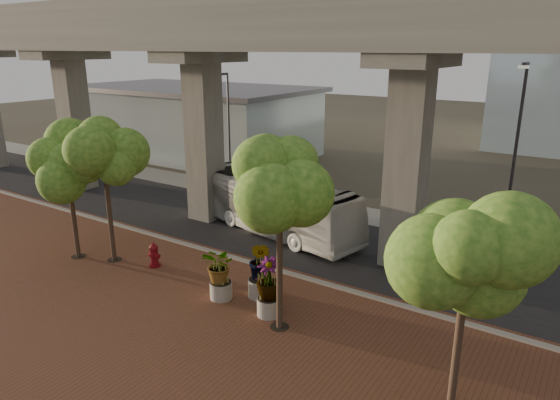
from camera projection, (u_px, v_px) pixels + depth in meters
The scene contains 18 objects.
ground at pixel (271, 250), 25.19m from camera, with size 160.00×160.00×0.00m, color #353227.
brick_plaza at pixel (151, 318), 18.80m from camera, with size 70.00×13.00×0.06m, color brown.
asphalt_road at pixel (292, 237), 26.78m from camera, with size 90.00×8.00×0.04m, color black.
curb_strip at pixel (247, 262), 23.57m from camera, with size 70.00×0.25×0.16m, color gray.
far_sidewalk at pixel (339, 210), 31.16m from camera, with size 90.00×3.00×0.06m, color gray.
transit_viaduct at pixel (293, 100), 24.65m from camera, with size 72.00×5.60×12.40m.
station_pavilion at pixel (193, 119), 47.54m from camera, with size 23.00×13.00×6.30m.
transit_bus at pixel (272, 205), 27.25m from camera, with size 2.62×11.18×3.12m, color silver.
fire_hydrant at pixel (154, 255), 23.00m from camera, with size 0.58×0.52×1.16m.
planter_front at pixel (220, 268), 19.84m from camera, with size 2.01×2.01×2.21m.
planter_right at pixel (269, 281), 18.54m from camera, with size 2.19×2.19×2.34m.
planter_left at pixel (260, 264), 19.96m from camera, with size 2.17×2.17×2.39m.
street_tree_far_west at pixel (67, 165), 22.92m from camera, with size 3.89×3.89×6.33m.
street_tree_near_west at pixel (104, 161), 22.45m from camera, with size 3.67×3.67×6.54m.
street_tree_near_east at pixel (279, 187), 16.59m from camera, with size 3.49×3.49×6.90m.
street_tree_far_east at pixel (468, 257), 12.64m from camera, with size 3.82×3.82×6.40m.
streetlamp_west at pixel (228, 125), 33.68m from camera, with size 0.40×1.18×8.16m.
streetlamp_east at pixel (516, 143), 24.47m from camera, with size 0.45×1.32×9.10m.
Camera 1 is at (13.23, -19.23, 9.80)m, focal length 32.00 mm.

